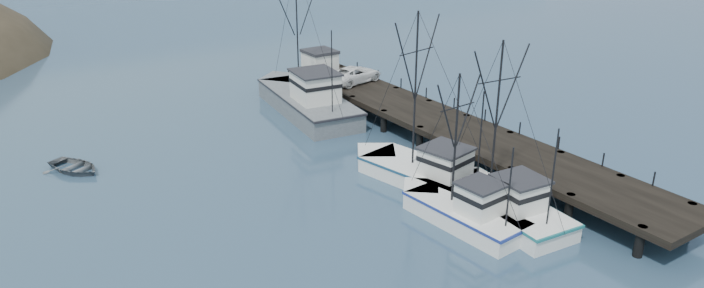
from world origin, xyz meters
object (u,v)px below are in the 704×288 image
trawler_mid (462,211)px  motorboat (75,171)px  trawler_far (425,172)px  trawler_near (500,203)px  work_vessel (306,99)px  pier (444,124)px  pickup_truck (355,74)px  pier_shed (320,63)px

trawler_mid → motorboat: size_ratio=2.11×
trawler_far → motorboat: 26.72m
trawler_near → work_vessel: bearing=90.2°
pier → pickup_truck: pickup_truck is taller
pier → motorboat: bearing=157.5°
trawler_near → pickup_truck: size_ratio=2.00×
trawler_near → work_vessel: size_ratio=0.68×
trawler_mid → pier_shed: (6.85, 28.86, 2.60)m
pier → trawler_far: bearing=-140.8°
pier → trawler_near: 13.00m
work_vessel → motorboat: 22.00m
work_vessel → pier_shed: bearing=44.5°
pier → trawler_near: (-5.45, -11.77, -0.87)m
pickup_truck → motorboat: pickup_truck is taller
trawler_near → motorboat: (-21.93, 23.10, -0.82)m
trawler_mid → motorboat: trawler_mid is taller
trawler_mid → work_vessel: bearing=83.6°
pickup_truck → work_vessel: bearing=79.8°
trawler_mid → pickup_truck: size_ratio=1.71×
work_vessel → pier: bearing=-68.0°
pier_shed → motorboat: size_ratio=0.67×
pier_shed → pier: bearing=-85.2°
work_vessel → pier_shed: (4.05, 3.98, 2.19)m
trawler_near → pier_shed: 29.83m
pier → trawler_far: size_ratio=3.44×
trawler_near → trawler_mid: size_ratio=1.17×
trawler_far → pickup_truck: trawler_far is taller
trawler_near → work_vessel: work_vessel is taller
trawler_near → trawler_far: bearing=98.8°
trawler_far → trawler_mid: bearing=-107.7°
trawler_near → motorboat: trawler_near is taller
pier → trawler_far: 8.37m
pier_shed → motorboat: 26.88m
trawler_mid → pickup_truck: trawler_mid is taller
trawler_far → trawler_near: bearing=-81.2°
work_vessel → motorboat: (-21.84, -2.38, -1.23)m
pier → motorboat: (-27.38, 11.33, -1.69)m
pier_shed → trawler_near: bearing=-97.7°
trawler_near → pickup_truck: 26.29m
trawler_near → pier_shed: size_ratio=3.70×
work_vessel → pickup_truck: work_vessel is taller
motorboat → work_vessel: bearing=-19.4°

